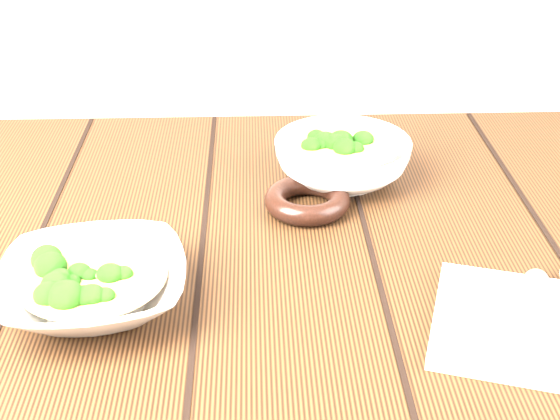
# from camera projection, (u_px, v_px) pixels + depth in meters

# --- Properties ---
(table) EXTENTS (1.20, 0.80, 0.75)m
(table) POSITION_uv_depth(u_px,v_px,m) (223.00, 325.00, 0.99)
(table) COLOR #321E0E
(table) RESTS_ON ground
(soup_bowl_front) EXTENTS (0.22, 0.22, 0.06)m
(soup_bowl_front) POSITION_uv_depth(u_px,v_px,m) (94.00, 284.00, 0.82)
(soup_bowl_front) COLOR silver
(soup_bowl_front) RESTS_ON table
(soup_bowl_back) EXTENTS (0.20, 0.20, 0.07)m
(soup_bowl_back) POSITION_uv_depth(u_px,v_px,m) (342.00, 158.00, 1.07)
(soup_bowl_back) COLOR silver
(soup_bowl_back) RESTS_ON table
(trivet) EXTENTS (0.12, 0.12, 0.03)m
(trivet) POSITION_uv_depth(u_px,v_px,m) (307.00, 200.00, 1.00)
(trivet) COLOR black
(trivet) RESTS_ON table
(napkin) EXTENTS (0.26, 0.23, 0.01)m
(napkin) POSITION_uv_depth(u_px,v_px,m) (541.00, 329.00, 0.78)
(napkin) COLOR #ECE4C4
(napkin) RESTS_ON table
(spoon_left) EXTENTS (0.08, 0.17, 0.01)m
(spoon_left) POSITION_uv_depth(u_px,v_px,m) (534.00, 299.00, 0.81)
(spoon_left) COLOR #A09C8D
(spoon_left) RESTS_ON napkin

